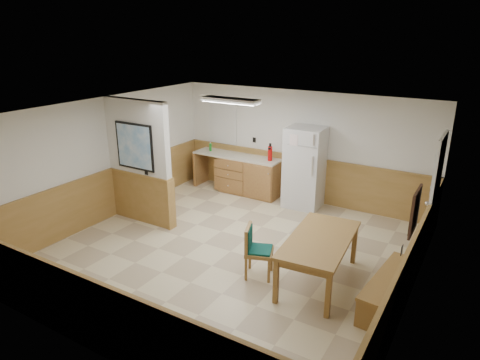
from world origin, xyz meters
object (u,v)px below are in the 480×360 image
Objects in this scene: dining_table at (320,243)px; soap_bottle at (210,147)px; fire_extinguisher at (270,153)px; refrigerator at (305,168)px; dining_bench at (387,283)px; dining_chair at (254,247)px.

soap_bottle is (-3.94, 2.78, 0.34)m from dining_table.
dining_table is 3.65m from fire_extinguisher.
refrigerator is 3.76m from dining_bench.
dining_bench is 1.84× the size of dining_chair.
dining_chair is at bearing -164.26° from dining_table.
dining_table is (1.41, -2.74, -0.24)m from refrigerator.
soap_bottle is at bearing 140.01° from dining_table.
fire_extinguisher is at bearing 0.64° from soap_bottle.
dining_table is at bearing -35.24° from soap_bottle.
refrigerator reaches higher than soap_bottle.
dining_table is 4.49× the size of fire_extinguisher.
refrigerator is at bearing 112.55° from dining_table.
dining_bench is 3.86× the size of fire_extinguisher.
dining_table is at bearing -64.78° from refrigerator.
soap_bottle is (-2.53, 0.05, 0.10)m from refrigerator.
dining_bench is 2.03m from dining_chair.
dining_chair is at bearing -46.29° from soap_bottle.
soap_bottle is at bearing -174.75° from fire_extinguisher.
refrigerator is 3.15m from dining_chair.
dining_table is at bearing -176.70° from dining_bench.
dining_chair is (-0.94, -0.35, -0.16)m from dining_table.
fire_extinguisher is (-1.35, 3.15, 0.58)m from dining_chair.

